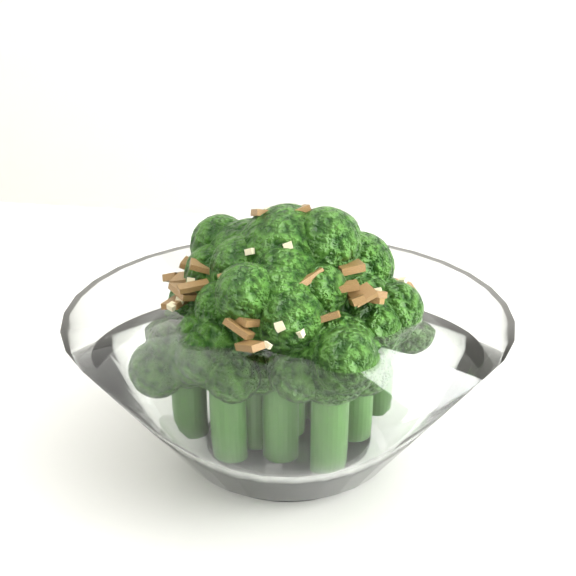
# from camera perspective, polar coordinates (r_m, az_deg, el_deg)

# --- Properties ---
(broccoli_dish) EXTENTS (0.20, 0.20, 0.13)m
(broccoli_dish) POSITION_cam_1_polar(r_m,az_deg,el_deg) (0.41, -0.05, -4.60)
(broccoli_dish) COLOR white
(broccoli_dish) RESTS_ON table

